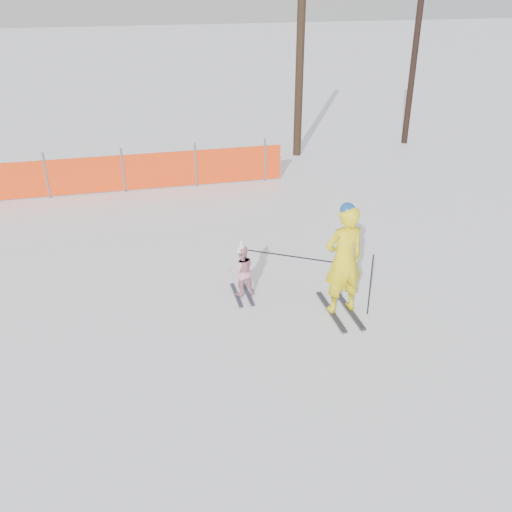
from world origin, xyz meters
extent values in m
plane|color=white|center=(0.00, 0.00, 0.00)|extent=(120.00, 120.00, 0.00)
cube|color=black|center=(1.25, -0.09, 0.02)|extent=(0.09, 1.37, 0.04)
cube|color=black|center=(1.59, -0.09, 0.02)|extent=(0.09, 1.37, 0.04)
imported|color=yellow|center=(1.42, -0.09, 1.05)|extent=(0.79, 0.57, 2.01)
sphere|color=#1A498F|center=(1.42, -0.09, 1.97)|extent=(0.26, 0.26, 0.26)
cube|color=black|center=(-0.29, 0.88, 0.01)|extent=(0.09, 0.89, 0.03)
cube|color=black|center=(-0.07, 0.88, 0.01)|extent=(0.09, 0.89, 0.03)
imported|color=pink|center=(-0.18, 0.88, 0.53)|extent=(0.51, 0.41, 0.99)
cone|color=silver|center=(-0.18, 0.88, 1.06)|extent=(0.19, 0.19, 0.24)
cylinder|color=black|center=(1.87, -0.29, 0.60)|extent=(0.02, 0.02, 1.19)
cylinder|color=black|center=(0.62, 0.40, 0.97)|extent=(1.40, 0.86, 0.02)
cylinder|color=#595960|center=(-4.16, 7.13, 0.62)|extent=(0.06, 0.06, 1.25)
cylinder|color=#595960|center=(-2.16, 7.13, 0.62)|extent=(0.06, 0.06, 1.25)
cylinder|color=#595960|center=(-0.16, 7.13, 0.62)|extent=(0.06, 0.06, 1.25)
cylinder|color=#595960|center=(1.84, 7.13, 0.62)|extent=(0.06, 0.06, 1.25)
cube|color=#FF3E0D|center=(-4.93, 7.13, 0.55)|extent=(14.46, 0.03, 1.00)
cylinder|color=black|center=(3.53, 9.44, 2.98)|extent=(0.26, 0.26, 5.96)
cylinder|color=black|center=(7.69, 9.94, 2.67)|extent=(0.21, 0.21, 5.33)
camera|label=1|loc=(-2.09, -8.26, 5.54)|focal=40.00mm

